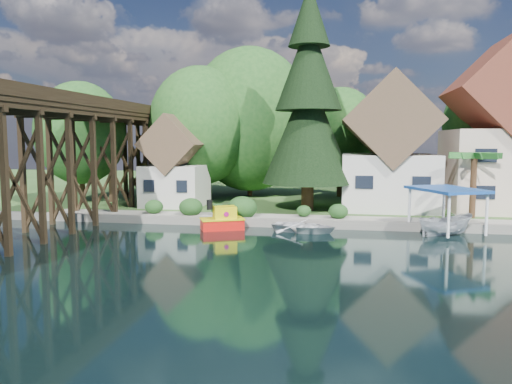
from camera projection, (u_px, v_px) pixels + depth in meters
ground at (282, 253)px, 27.39m from camera, size 140.00×140.00×0.00m
bank at (315, 189)px, 60.70m from camera, size 140.00×52.00×0.50m
seawall at (353, 225)px, 34.53m from camera, size 60.00×0.40×0.62m
promenade at (381, 220)px, 35.45m from camera, size 50.00×2.60×0.06m
trestle_bridge at (62, 152)px, 34.58m from camera, size 4.12×44.18×9.30m
house_left at (388, 153)px, 41.37m from camera, size 7.64×8.64×11.02m
house_center at (503, 137)px, 40.21m from camera, size 8.65×9.18×13.89m
shed at (175, 167)px, 43.05m from camera, size 5.09×5.40×7.85m
bg_trees at (319, 128)px, 47.30m from camera, size 49.90×13.30×10.57m
shrubs at (235, 207)px, 37.11m from camera, size 15.76×2.47×1.70m
conifer at (308, 102)px, 39.60m from camera, size 7.30×7.30×17.97m
palm_tree at (474, 158)px, 36.04m from camera, size 4.13×4.13×5.06m
tugboat at (223, 220)px, 34.52m from camera, size 3.35×2.68×2.14m
boat_white_a at (304, 225)px, 33.64m from camera, size 4.93×4.02×0.89m
boat_canopy at (446, 215)px, 32.28m from camera, size 5.04×5.77×3.10m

